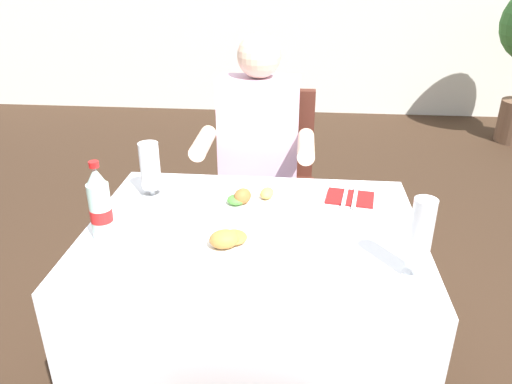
# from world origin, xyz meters

# --- Properties ---
(main_dining_table) EXTENTS (1.09, 0.82, 0.75)m
(main_dining_table) POSITION_xyz_m (-0.05, 0.02, 0.57)
(main_dining_table) COLOR white
(main_dining_table) RESTS_ON ground
(chair_far_diner_seat) EXTENTS (0.44, 0.50, 0.97)m
(chair_far_diner_seat) POSITION_xyz_m (-0.05, 0.82, 0.55)
(chair_far_diner_seat) COLOR #4C2319
(chair_far_diner_seat) RESTS_ON ground
(seated_diner_far) EXTENTS (0.50, 0.46, 1.26)m
(seated_diner_far) POSITION_xyz_m (-0.09, 0.71, 0.71)
(seated_diner_far) COLOR #282D42
(seated_diner_far) RESTS_ON ground
(plate_near_camera) EXTENTS (0.24, 0.24, 0.07)m
(plate_near_camera) POSITION_xyz_m (-0.12, -0.13, 0.77)
(plate_near_camera) COLOR white
(plate_near_camera) RESTS_ON main_dining_table
(plate_far_diner) EXTENTS (0.25, 0.25, 0.07)m
(plate_far_diner) POSITION_xyz_m (-0.08, 0.19, 0.77)
(plate_far_diner) COLOR white
(plate_far_diner) RESTS_ON main_dining_table
(beer_glass_left) EXTENTS (0.07, 0.07, 0.24)m
(beer_glass_left) POSITION_xyz_m (0.43, -0.21, 0.87)
(beer_glass_left) COLOR white
(beer_glass_left) RESTS_ON main_dining_table
(beer_glass_middle) EXTENTS (0.07, 0.07, 0.21)m
(beer_glass_middle) POSITION_xyz_m (-0.44, 0.22, 0.85)
(beer_glass_middle) COLOR white
(beer_glass_middle) RESTS_ON main_dining_table
(cola_bottle_primary) EXTENTS (0.07, 0.07, 0.26)m
(cola_bottle_primary) POSITION_xyz_m (-0.50, -0.10, 0.86)
(cola_bottle_primary) COLOR silver
(cola_bottle_primary) RESTS_ON main_dining_table
(napkin_cutlery_set) EXTENTS (0.19, 0.20, 0.01)m
(napkin_cutlery_set) POSITION_xyz_m (0.29, 0.26, 0.75)
(napkin_cutlery_set) COLOR maroon
(napkin_cutlery_set) RESTS_ON main_dining_table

